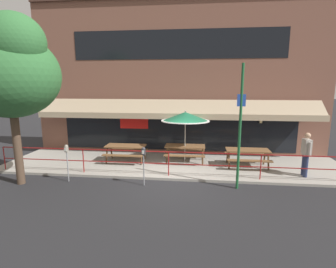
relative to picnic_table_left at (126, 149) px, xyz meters
name	(u,v)px	position (x,y,z in m)	size (l,w,h in m)	color
ground_plane	(168,181)	(2.16, -1.95, -0.71)	(120.00, 120.00, 0.00)	#232326
patio_deck	(173,164)	(2.16, 0.05, -0.66)	(15.00, 4.00, 0.10)	#9E998E
restaurant_building	(177,78)	(2.16, 2.27, 3.20)	(15.00, 1.60, 7.87)	brown
patio_railing	(169,158)	(2.16, -1.65, 0.09)	(13.84, 0.04, 0.97)	maroon
picnic_table_left	(126,149)	(0.00, 0.00, 0.00)	(1.80, 1.42, 0.76)	brown
picnic_table_centre	(185,149)	(2.69, 0.27, 0.00)	(1.80, 1.42, 0.76)	brown
picnic_table_right	(247,153)	(5.39, -0.16, 0.00)	(1.80, 1.42, 0.76)	brown
patio_umbrella_centre	(185,117)	(2.69, 0.20, 1.47)	(2.14, 2.14, 2.38)	#B7B2A8
pedestrian_walking	(306,152)	(7.38, -1.10, 0.35)	(0.25, 0.62, 1.71)	navy
parking_meter_near	(67,152)	(-1.54, -2.45, 0.44)	(0.15, 0.16, 1.42)	gray
parking_meter_far	(144,155)	(1.36, -2.50, 0.44)	(0.15, 0.16, 1.42)	gray
street_sign_pole	(240,127)	(4.67, -2.40, 1.49)	(0.28, 0.09, 4.28)	#1E6033
street_tree_curbside	(10,70)	(-3.08, -2.92, 3.37)	(3.41, 3.07, 5.86)	brown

